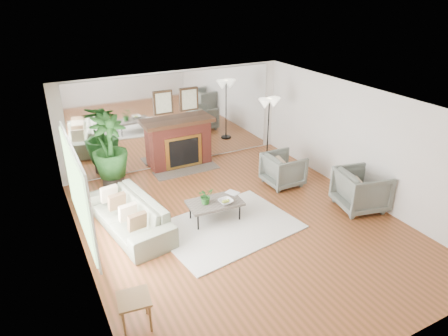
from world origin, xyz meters
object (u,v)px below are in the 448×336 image
floor_lamp (269,109)px  potted_ficus (109,149)px  sofa (129,215)px  armchair_front (361,190)px  fireplace (181,143)px  armchair_back (283,169)px  side_table (134,302)px  coffee_table (215,203)px

floor_lamp → potted_ficus: bearing=169.7°
sofa → armchair_front: (4.65, -1.48, 0.11)m
sofa → potted_ficus: 2.17m
fireplace → armchair_back: (1.78, -2.11, -0.27)m
armchair_front → floor_lamp: bearing=23.5°
side_table → potted_ficus: size_ratio=0.29×
fireplace → coffee_table: bearing=-98.2°
sofa → side_table: 2.54m
sofa → floor_lamp: floor_lamp is taller
armchair_front → floor_lamp: size_ratio=0.53×
sofa → armchair_back: size_ratio=2.64×
floor_lamp → side_table: bearing=-140.9°
coffee_table → armchair_front: bearing=-18.5°
side_table → potted_ficus: bearing=80.4°
coffee_table → side_table: side_table is taller
potted_ficus → armchair_front: bearing=-38.4°
fireplace → armchair_front: size_ratio=2.10×
potted_ficus → sofa: bearing=-94.6°
armchair_back → armchair_front: size_ratio=0.89×
armchair_back → coffee_table: bearing=108.5°
armchair_front → fireplace: bearing=47.0°
fireplace → armchair_back: bearing=-49.9°
armchair_back → floor_lamp: size_ratio=0.47×
armchair_back → armchair_front: 1.89m
armchair_front → side_table: (-5.25, -0.99, -0.01)m
armchair_front → side_table: armchair_front is taller
armchair_back → floor_lamp: (0.28, 1.14, 1.17)m
fireplace → floor_lamp: fireplace is taller
sofa → armchair_front: bearing=63.0°
side_table → floor_lamp: 6.17m
armchair_back → side_table: armchair_back is taller
coffee_table → floor_lamp: floor_lamp is taller
coffee_table → floor_lamp: bearing=36.7°
coffee_table → floor_lamp: (2.46, 1.84, 1.16)m
coffee_table → armchair_back: (2.19, 0.70, -0.01)m
armchair_front → floor_lamp: floor_lamp is taller
fireplace → potted_ficus: fireplace is taller
fireplace → armchair_back: size_ratio=2.37×
armchair_front → floor_lamp: 3.10m
armchair_back → fireplace: bearing=40.9°
fireplace → sofa: (-2.05, -2.34, -0.33)m
armchair_back → potted_ficus: bearing=63.9°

